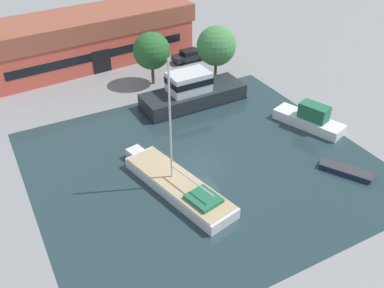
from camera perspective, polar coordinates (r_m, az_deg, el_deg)
name	(u,v)px	position (r m, az deg, el deg)	size (l,w,h in m)	color
ground_plane	(203,164)	(38.38, 1.43, -2.73)	(440.00, 440.00, 0.00)	gray
water_canal	(203,164)	(38.38, 1.43, -2.73)	(29.28, 26.97, 0.01)	#23383D
warehouse_building	(88,38)	(58.76, -13.75, 13.55)	(28.82, 10.76, 6.47)	#C64C3D
quay_tree_near_building	(152,51)	(50.96, -5.41, 12.25)	(4.34, 4.34, 6.33)	brown
quay_tree_by_water	(216,46)	(52.40, 3.26, 12.92)	(4.74, 4.74, 6.49)	brown
parked_car	(189,56)	(58.30, -0.42, 11.71)	(4.43, 2.01, 1.55)	#1E2328
sailboat_moored	(177,185)	(35.24, -1.95, -5.43)	(5.37, 12.49, 11.35)	silver
motor_cruiser	(192,92)	(47.30, 0.01, 6.89)	(11.80, 4.33, 3.81)	#23282D
small_dinghy	(346,171)	(39.57, 19.85, -3.35)	(3.42, 4.57, 0.49)	#19234C
cabin_boat	(310,119)	(44.87, 15.45, 3.26)	(4.50, 7.48, 2.58)	white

